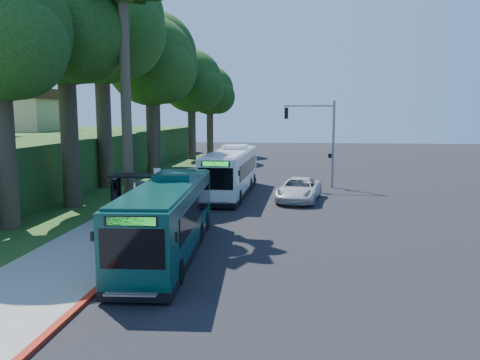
# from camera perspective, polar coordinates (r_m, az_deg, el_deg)

# --- Properties ---
(ground) EXTENTS (140.00, 140.00, 0.00)m
(ground) POSITION_cam_1_polar(r_m,az_deg,el_deg) (28.89, 3.29, -3.82)
(ground) COLOR black
(ground) RESTS_ON ground
(sidewalk) EXTENTS (4.50, 70.00, 0.12)m
(sidewalk) POSITION_cam_1_polar(r_m,az_deg,el_deg) (30.13, -10.74, -3.34)
(sidewalk) COLOR gray
(sidewalk) RESTS_ON ground
(red_curb) EXTENTS (0.25, 30.00, 0.13)m
(red_curb) POSITION_cam_1_polar(r_m,az_deg,el_deg) (25.75, -8.42, -5.22)
(red_curb) COLOR #9E2211
(red_curb) RESTS_ON ground
(grass_verge) EXTENTS (8.00, 70.00, 0.06)m
(grass_verge) POSITION_cam_1_polar(r_m,az_deg,el_deg) (36.71, -16.99, -1.57)
(grass_verge) COLOR #234719
(grass_verge) RESTS_ON ground
(bus_shelter) EXTENTS (3.20, 1.51, 2.55)m
(bus_shelter) POSITION_cam_1_polar(r_m,az_deg,el_deg) (27.14, -12.50, -0.90)
(bus_shelter) COLOR black
(bus_shelter) RESTS_ON ground
(stop_sign_pole) EXTENTS (0.35, 0.06, 3.17)m
(stop_sign_pole) POSITION_cam_1_polar(r_m,az_deg,el_deg) (24.52, -10.01, -1.12)
(stop_sign_pole) COLOR gray
(stop_sign_pole) RESTS_ON ground
(traffic_signal_pole) EXTENTS (4.10, 0.30, 7.00)m
(traffic_signal_pole) POSITION_cam_1_polar(r_m,az_deg,el_deg) (38.34, 9.81, 5.67)
(traffic_signal_pole) COLOR gray
(traffic_signal_pole) RESTS_ON ground
(hillside_backdrop) EXTENTS (24.00, 60.00, 8.80)m
(hillside_backdrop) POSITION_cam_1_polar(r_m,az_deg,el_deg) (51.57, -26.34, 3.32)
(hillside_backdrop) COLOR #234719
(hillside_backdrop) RESTS_ON ground
(tree_0) EXTENTS (8.40, 8.00, 15.70)m
(tree_0) POSITION_cam_1_polar(r_m,az_deg,el_deg) (31.87, -20.51, 17.07)
(tree_0) COLOR #382B1E
(tree_0) RESTS_ON ground
(tree_1) EXTENTS (10.50, 10.00, 18.26)m
(tree_1) POSITION_cam_1_polar(r_m,az_deg,el_deg) (39.71, -16.53, 17.57)
(tree_1) COLOR #382B1E
(tree_1) RESTS_ON ground
(tree_2) EXTENTS (8.82, 8.40, 15.12)m
(tree_2) POSITION_cam_1_polar(r_m,az_deg,el_deg) (46.41, -10.76, 13.52)
(tree_2) COLOR #382B1E
(tree_2) RESTS_ON ground
(tree_3) EXTENTS (10.08, 9.60, 17.28)m
(tree_3) POSITION_cam_1_polar(r_m,az_deg,el_deg) (54.75, -10.34, 14.26)
(tree_3) COLOR #382B1E
(tree_3) RESTS_ON ground
(tree_4) EXTENTS (8.40, 8.00, 14.14)m
(tree_4) POSITION_cam_1_polar(r_m,az_deg,el_deg) (61.69, -5.88, 11.53)
(tree_4) COLOR #382B1E
(tree_4) RESTS_ON ground
(tree_5) EXTENTS (7.35, 7.00, 12.86)m
(tree_5) POSITION_cam_1_polar(r_m,az_deg,el_deg) (69.31, -3.65, 10.53)
(tree_5) COLOR #382B1E
(tree_5) RESTS_ON ground
(white_bus) EXTENTS (2.93, 11.95, 3.54)m
(white_bus) POSITION_cam_1_polar(r_m,az_deg,el_deg) (34.78, -1.08, 1.09)
(white_bus) COLOR silver
(white_bus) RESTS_ON ground
(teal_bus) EXTENTS (3.03, 11.17, 3.29)m
(teal_bus) POSITION_cam_1_polar(r_m,az_deg,el_deg) (20.18, -8.69, -4.43)
(teal_bus) COLOR #093631
(teal_bus) RESTS_ON ground
(pickup) EXTENTS (3.52, 6.01, 1.57)m
(pickup) POSITION_cam_1_polar(r_m,az_deg,el_deg) (32.44, 7.20, -1.16)
(pickup) COLOR silver
(pickup) RESTS_ON ground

